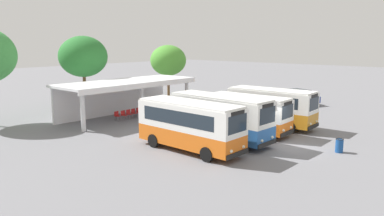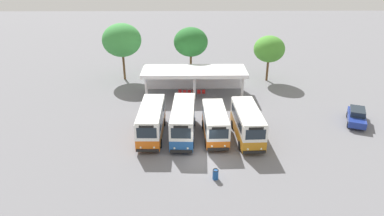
{
  "view_description": "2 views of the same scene",
  "coord_description": "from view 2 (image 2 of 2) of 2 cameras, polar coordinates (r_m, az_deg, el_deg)",
  "views": [
    {
      "loc": [
        -22.4,
        -10.86,
        6.94
      ],
      "look_at": [
        -1.6,
        7.15,
        2.03
      ],
      "focal_mm": 34.69,
      "sensor_mm": 36.0,
      "label": 1
    },
    {
      "loc": [
        -1.28,
        -26.76,
        17.0
      ],
      "look_at": [
        -0.87,
        5.84,
        2.49
      ],
      "focal_mm": 32.34,
      "sensor_mm": 36.0,
      "label": 2
    }
  ],
  "objects": [
    {
      "name": "terminal_canopy",
      "position": [
        45.73,
        0.35,
        5.62
      ],
      "size": [
        13.46,
        4.85,
        3.4
      ],
      "color": "silver",
      "rests_on": "ground"
    },
    {
      "name": "roadside_tree_west_of_canopy",
      "position": [
        51.05,
        -11.5,
        10.9
      ],
      "size": [
        5.54,
        5.54,
        8.22
      ],
      "color": "brown",
      "rests_on": "ground"
    },
    {
      "name": "city_bus_second_in_row",
      "position": [
        34.69,
        -1.47,
        -2.02
      ],
      "size": [
        2.56,
        7.95,
        3.24
      ],
      "color": "black",
      "rests_on": "ground"
    },
    {
      "name": "ground_plane",
      "position": [
        31.73,
        1.72,
        -8.42
      ],
      "size": [
        180.0,
        180.0,
        0.0
      ],
      "primitive_type": "plane",
      "color": "slate"
    },
    {
      "name": "city_bus_fourth_amber",
      "position": [
        34.75,
        9.12,
        -2.38
      ],
      "size": [
        2.55,
        7.36,
        3.14
      ],
      "color": "black",
      "rests_on": "ground"
    },
    {
      "name": "waiting_chair_fourth_seat",
      "position": [
        45.15,
        0.35,
        2.58
      ],
      "size": [
        0.44,
        0.44,
        0.86
      ],
      "color": "slate",
      "rests_on": "ground"
    },
    {
      "name": "parked_car_flank",
      "position": [
        41.88,
        25.53,
        -1.21
      ],
      "size": [
        3.27,
        4.73,
        1.62
      ],
      "color": "black",
      "rests_on": "ground"
    },
    {
      "name": "litter_bin_apron",
      "position": [
        29.01,
        3.9,
        -10.84
      ],
      "size": [
        0.49,
        0.49,
        0.9
      ],
      "color": "#19478C",
      "rests_on": "ground"
    },
    {
      "name": "city_bus_nearest_orange",
      "position": [
        34.91,
        -6.72,
        -2.06
      ],
      "size": [
        2.43,
        7.57,
        3.19
      ],
      "color": "black",
      "rests_on": "ground"
    },
    {
      "name": "roadside_tree_behind_canopy",
      "position": [
        50.65,
        -0.2,
        10.83
      ],
      "size": [
        4.91,
        4.91,
        7.57
      ],
      "color": "brown",
      "rests_on": "ground"
    },
    {
      "name": "waiting_chair_middle_seat",
      "position": [
        45.09,
        -0.43,
        2.56
      ],
      "size": [
        0.44,
        0.44,
        0.86
      ],
      "color": "slate",
      "rests_on": "ground"
    },
    {
      "name": "city_bus_middle_cream",
      "position": [
        34.62,
        3.83,
        -2.43
      ],
      "size": [
        2.43,
        6.71,
        2.92
      ],
      "color": "black",
      "rests_on": "ground"
    },
    {
      "name": "waiting_chair_second_from_end",
      "position": [
        45.08,
        -1.22,
        2.55
      ],
      "size": [
        0.44,
        0.44,
        0.86
      ],
      "color": "slate",
      "rests_on": "ground"
    },
    {
      "name": "waiting_chair_fifth_seat",
      "position": [
        45.17,
        1.14,
        2.59
      ],
      "size": [
        0.44,
        0.44,
        0.86
      ],
      "color": "slate",
      "rests_on": "ground"
    },
    {
      "name": "roadside_tree_east_of_canopy",
      "position": [
        51.0,
        12.62,
        9.46
      ],
      "size": [
        4.4,
        4.4,
        6.59
      ],
      "color": "brown",
      "rests_on": "ground"
    },
    {
      "name": "waiting_chair_end_by_column",
      "position": [
        45.22,
        -2.01,
        2.61
      ],
      "size": [
        0.44,
        0.44,
        0.86
      ],
      "color": "slate",
      "rests_on": "ground"
    },
    {
      "name": "waiting_chair_far_end_seat",
      "position": [
        45.21,
        1.93,
        2.6
      ],
      "size": [
        0.44,
        0.44,
        0.86
      ],
      "color": "slate",
      "rests_on": "ground"
    }
  ]
}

